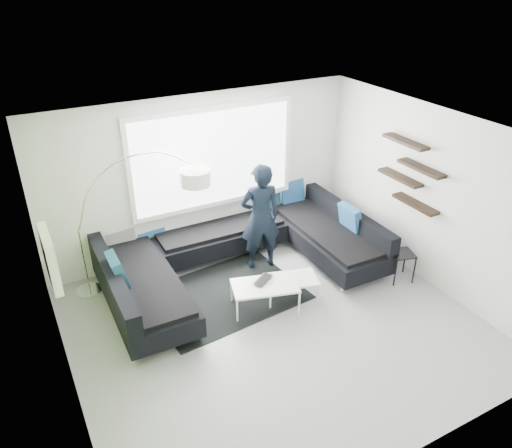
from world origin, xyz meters
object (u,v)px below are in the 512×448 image
at_px(coffee_table, 278,291).
at_px(arc_lamp, 78,231).
at_px(person, 260,217).
at_px(laptop, 266,281).
at_px(side_table, 400,266).
at_px(sectional_sofa, 239,253).

relative_size(coffee_table, arc_lamp, 0.57).
height_order(arc_lamp, person, arc_lamp).
relative_size(person, laptop, 4.24).
relative_size(arc_lamp, person, 1.19).
relative_size(side_table, person, 0.27).
height_order(coffee_table, laptop, laptop).
bearing_deg(sectional_sofa, person, 11.03).
distance_m(coffee_table, person, 1.30).
distance_m(sectional_sofa, side_table, 2.62).
xyz_separation_m(arc_lamp, person, (2.75, -0.59, -0.18)).
bearing_deg(coffee_table, laptop, -177.87).
relative_size(coffee_table, laptop, 2.85).
xyz_separation_m(person, laptop, (-0.44, -1.00, -0.50)).
height_order(arc_lamp, side_table, arc_lamp).
relative_size(coffee_table, side_table, 2.51).
bearing_deg(arc_lamp, person, 1.76).
bearing_deg(person, coffee_table, 87.54).
distance_m(coffee_table, side_table, 2.10).
xyz_separation_m(sectional_sofa, arc_lamp, (-2.32, 0.67, 0.69)).
distance_m(sectional_sofa, person, 0.67).
height_order(sectional_sofa, side_table, sectional_sofa).
distance_m(side_table, laptop, 2.30).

